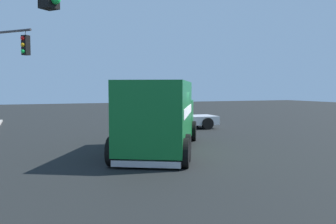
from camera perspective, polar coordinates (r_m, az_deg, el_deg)
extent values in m
plane|color=black|center=(14.52, -0.37, -6.68)|extent=(100.00, 100.00, 0.00)
cube|color=#146B2D|center=(14.08, -1.64, -0.28)|extent=(6.11, 4.85, 2.58)
cube|color=#146B2D|center=(18.00, 0.17, -0.78)|extent=(2.83, 3.02, 1.70)
cube|color=black|center=(18.82, 0.47, 0.46)|extent=(1.05, 1.80, 0.88)
cube|color=#B2B2B7|center=(11.62, -3.60, -8.39)|extent=(1.29, 2.11, 0.21)
cube|color=white|center=(14.30, -6.45, 0.28)|extent=(4.16, 2.32, 0.36)
cube|color=white|center=(13.95, 3.28, 0.21)|extent=(4.16, 2.32, 0.36)
cylinder|color=black|center=(18.20, -3.73, -2.95)|extent=(1.01, 0.73, 1.00)
cylinder|color=black|center=(17.92, 4.10, -3.06)|extent=(1.01, 0.73, 1.00)
cylinder|color=black|center=(13.26, -7.75, -5.53)|extent=(1.01, 0.73, 1.00)
cylinder|color=black|center=(12.87, 3.06, -5.79)|extent=(1.01, 0.73, 1.00)
cylinder|color=black|center=(12.26, -8.97, -6.32)|extent=(1.01, 0.73, 1.00)
cylinder|color=black|center=(11.84, 2.74, -6.64)|extent=(1.01, 0.73, 1.00)
cylinder|color=#38383D|center=(19.78, -25.06, 11.65)|extent=(2.75, 2.55, 0.12)
cylinder|color=#38383D|center=(18.68, -22.10, 11.82)|extent=(0.03, 0.03, 0.25)
cube|color=black|center=(18.60, -22.05, 9.99)|extent=(0.42, 0.42, 0.95)
sphere|color=red|center=(18.52, -22.49, 10.99)|extent=(0.20, 0.20, 0.20)
sphere|color=#EFA314|center=(18.48, -22.47, 10.04)|extent=(0.20, 0.20, 0.20)
sphere|color=#19CC4C|center=(18.45, -22.44, 9.08)|extent=(0.20, 0.20, 0.20)
cube|color=#B7BABF|center=(22.51, -2.91, -1.56)|extent=(2.05, 1.63, 0.50)
cube|color=#B7BABF|center=(22.96, 0.94, -0.70)|extent=(2.06, 1.83, 1.10)
cube|color=black|center=(22.94, 0.94, 0.02)|extent=(1.89, 1.55, 0.48)
cube|color=#B7BABF|center=(23.66, 5.17, -1.25)|extent=(2.09, 2.13, 0.55)
cylinder|color=black|center=(21.60, -1.85, -2.19)|extent=(0.29, 0.77, 0.76)
cylinder|color=black|center=(23.52, -3.25, -1.70)|extent=(0.29, 0.77, 0.76)
cylinder|color=black|center=(22.81, 6.45, -1.89)|extent=(0.29, 0.77, 0.76)
cylinder|color=black|center=(24.64, 4.48, -1.45)|extent=(0.29, 0.77, 0.76)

